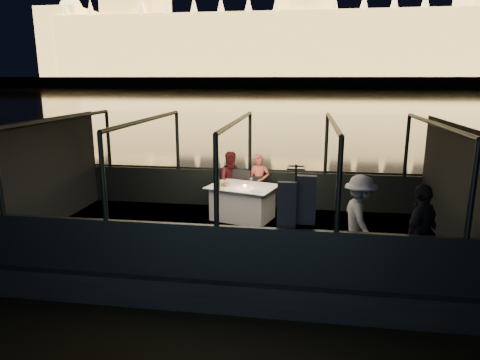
# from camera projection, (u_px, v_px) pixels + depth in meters

# --- Properties ---
(river_water) EXTENTS (500.00, 500.00, 0.00)m
(river_water) POSITION_uv_depth(u_px,v_px,m) (299.00, 96.00, 85.74)
(river_water) COLOR black
(river_water) RESTS_ON ground
(boat_hull) EXTENTS (8.60, 4.40, 1.00)m
(boat_hull) POSITION_uv_depth(u_px,v_px,m) (237.00, 258.00, 8.80)
(boat_hull) COLOR black
(boat_hull) RESTS_ON river_water
(boat_deck) EXTENTS (8.00, 4.00, 0.04)m
(boat_deck) POSITION_uv_depth(u_px,v_px,m) (237.00, 236.00, 8.69)
(boat_deck) COLOR black
(boat_deck) RESTS_ON boat_hull
(gunwale_port) EXTENTS (8.00, 0.08, 0.90)m
(gunwale_port) POSITION_uv_depth(u_px,v_px,m) (250.00, 189.00, 10.50)
(gunwale_port) COLOR black
(gunwale_port) RESTS_ON boat_deck
(gunwale_starboard) EXTENTS (8.00, 0.08, 0.90)m
(gunwale_starboard) POSITION_uv_depth(u_px,v_px,m) (217.00, 253.00, 6.66)
(gunwale_starboard) COLOR black
(gunwale_starboard) RESTS_ON boat_deck
(cabin_glass_port) EXTENTS (8.00, 0.02, 1.40)m
(cabin_glass_port) POSITION_uv_depth(u_px,v_px,m) (250.00, 142.00, 10.24)
(cabin_glass_port) COLOR #99B2B2
(cabin_glass_port) RESTS_ON gunwale_port
(cabin_glass_starboard) EXTENTS (8.00, 0.02, 1.40)m
(cabin_glass_starboard) POSITION_uv_depth(u_px,v_px,m) (216.00, 181.00, 6.39)
(cabin_glass_starboard) COLOR #99B2B2
(cabin_glass_starboard) RESTS_ON gunwale_starboard
(cabin_roof_glass) EXTENTS (8.00, 4.00, 0.02)m
(cabin_roof_glass) POSITION_uv_depth(u_px,v_px,m) (237.00, 121.00, 8.15)
(cabin_roof_glass) COLOR #99B2B2
(cabin_roof_glass) RESTS_ON boat_deck
(end_wall_fore) EXTENTS (0.02, 4.00, 2.30)m
(end_wall_fore) POSITION_uv_depth(u_px,v_px,m) (50.00, 173.00, 9.00)
(end_wall_fore) COLOR black
(end_wall_fore) RESTS_ON boat_deck
(end_wall_aft) EXTENTS (0.02, 4.00, 2.30)m
(end_wall_aft) POSITION_uv_depth(u_px,v_px,m) (452.00, 187.00, 7.84)
(end_wall_aft) COLOR black
(end_wall_aft) RESTS_ON boat_deck
(canopy_ribs) EXTENTS (8.00, 4.00, 2.30)m
(canopy_ribs) POSITION_uv_depth(u_px,v_px,m) (237.00, 180.00, 8.42)
(canopy_ribs) COLOR black
(canopy_ribs) RESTS_ON boat_deck
(embankment) EXTENTS (400.00, 140.00, 6.00)m
(embankment) POSITION_uv_depth(u_px,v_px,m) (303.00, 83.00, 210.54)
(embankment) COLOR #423D33
(embankment) RESTS_ON ground
(parliament_building) EXTENTS (220.00, 32.00, 60.00)m
(parliament_building) POSITION_uv_depth(u_px,v_px,m) (305.00, 13.00, 170.37)
(parliament_building) COLOR #F2D18C
(parliament_building) RESTS_ON embankment
(dining_table_central) EXTENTS (1.69, 1.42, 0.77)m
(dining_table_central) POSITION_uv_depth(u_px,v_px,m) (243.00, 202.00, 9.58)
(dining_table_central) COLOR silver
(dining_table_central) RESTS_ON boat_deck
(chair_port_left) EXTENTS (0.57, 0.57, 0.98)m
(chair_port_left) POSITION_uv_depth(u_px,v_px,m) (240.00, 194.00, 10.01)
(chair_port_left) COLOR black
(chair_port_left) RESTS_ON boat_deck
(chair_port_right) EXTENTS (0.51, 0.51, 0.84)m
(chair_port_right) POSITION_uv_depth(u_px,v_px,m) (256.00, 195.00, 9.96)
(chair_port_right) COLOR black
(chair_port_right) RESTS_ON boat_deck
(coat_stand) EXTENTS (0.57, 0.48, 1.84)m
(coat_stand) POSITION_uv_depth(u_px,v_px,m) (294.00, 224.00, 6.62)
(coat_stand) COLOR black
(coat_stand) RESTS_ON boat_deck
(person_woman_coral) EXTENTS (0.49, 0.33, 1.36)m
(person_woman_coral) POSITION_uv_depth(u_px,v_px,m) (259.00, 180.00, 10.14)
(person_woman_coral) COLOR #CE594B
(person_woman_coral) RESTS_ON boat_deck
(person_man_maroon) EXTENTS (0.79, 0.69, 1.41)m
(person_man_maroon) POSITION_uv_depth(u_px,v_px,m) (232.00, 179.00, 10.24)
(person_man_maroon) COLOR #451318
(person_man_maroon) RESTS_ON boat_deck
(passenger_stripe) EXTENTS (0.75, 1.08, 1.52)m
(passenger_stripe) POSITION_uv_depth(u_px,v_px,m) (360.00, 214.00, 7.29)
(passenger_stripe) COLOR silver
(passenger_stripe) RESTS_ON boat_deck
(passenger_dark) EXTENTS (0.88, 0.97, 1.58)m
(passenger_dark) POSITION_uv_depth(u_px,v_px,m) (421.00, 230.00, 6.52)
(passenger_dark) COLOR black
(passenger_dark) RESTS_ON boat_deck
(wine_bottle) EXTENTS (0.07, 0.07, 0.29)m
(wine_bottle) POSITION_uv_depth(u_px,v_px,m) (219.00, 183.00, 9.14)
(wine_bottle) COLOR black
(wine_bottle) RESTS_ON dining_table_central
(bread_basket) EXTENTS (0.20, 0.20, 0.08)m
(bread_basket) POSITION_uv_depth(u_px,v_px,m) (225.00, 185.00, 9.43)
(bread_basket) COLOR olive
(bread_basket) RESTS_ON dining_table_central
(amber_candle) EXTENTS (0.06, 0.06, 0.07)m
(amber_candle) POSITION_uv_depth(u_px,v_px,m) (245.00, 186.00, 9.31)
(amber_candle) COLOR yellow
(amber_candle) RESTS_ON dining_table_central
(plate_near) EXTENTS (0.27, 0.27, 0.02)m
(plate_near) POSITION_uv_depth(u_px,v_px,m) (256.00, 191.00, 9.03)
(plate_near) COLOR silver
(plate_near) RESTS_ON dining_table_central
(plate_far) EXTENTS (0.30, 0.30, 0.01)m
(plate_far) POSITION_uv_depth(u_px,v_px,m) (223.00, 187.00, 9.41)
(plate_far) COLOR white
(plate_far) RESTS_ON dining_table_central
(wine_glass_white) EXTENTS (0.08, 0.08, 0.20)m
(wine_glass_white) POSITION_uv_depth(u_px,v_px,m) (224.00, 186.00, 9.13)
(wine_glass_white) COLOR silver
(wine_glass_white) RESTS_ON dining_table_central
(wine_glass_red) EXTENTS (0.07, 0.07, 0.19)m
(wine_glass_red) POSITION_uv_depth(u_px,v_px,m) (251.00, 182.00, 9.43)
(wine_glass_red) COLOR white
(wine_glass_red) RESTS_ON dining_table_central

